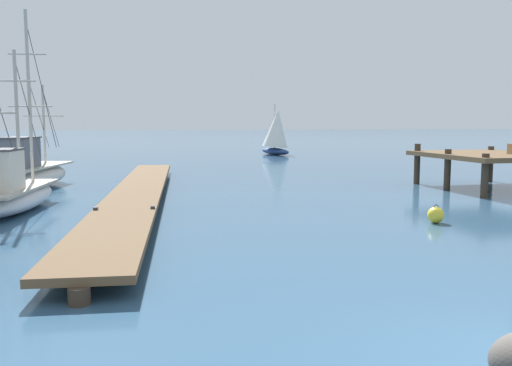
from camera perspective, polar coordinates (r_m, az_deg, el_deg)
The scene contains 6 objects.
floating_dock at distance 20.63m, azimuth -12.27°, elevation -0.90°, with size 2.23×23.50×0.53m.
fishing_boat_0 at distance 25.77m, azimuth -22.66°, elevation 0.96°, with size 3.05×7.17×4.87m.
fishing_boat_2 at distance 19.53m, azimuth -23.78°, elevation -0.90°, with size 1.82×7.76×6.82m.
pier_platform at distance 25.96m, azimuth 23.17°, elevation 2.51°, with size 5.23×6.28×2.01m.
mooring_buoy at distance 16.73m, azimuth 18.30°, elevation -3.19°, with size 0.48×0.48×0.55m.
distant_sailboat at distance 48.72m, azimuth 2.15°, elevation 5.38°, with size 3.20×4.70×4.50m.
Camera 1 is at (-4.31, -5.08, 2.94)m, focal length 38.22 mm.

